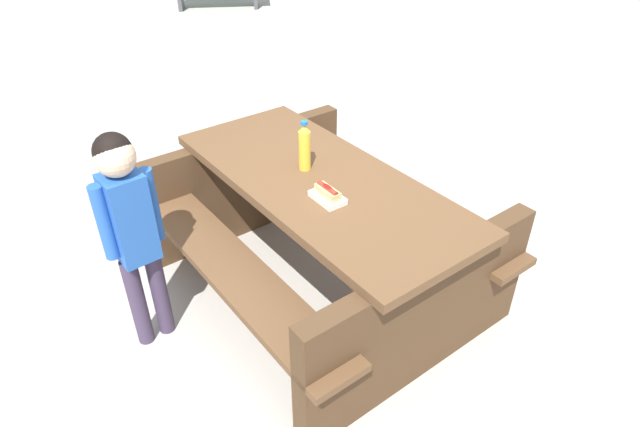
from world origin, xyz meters
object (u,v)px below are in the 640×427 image
object	(u,v)px
picnic_table	(320,226)
soda_bottle	(305,147)
hotdog_tray	(328,195)
child_in_coat	(130,218)

from	to	relation	value
picnic_table	soda_bottle	world-z (taller)	soda_bottle
hotdog_tray	soda_bottle	bearing A→B (deg)	144.77
picnic_table	soda_bottle	distance (m)	0.45
child_in_coat	hotdog_tray	bearing A→B (deg)	44.37
picnic_table	child_in_coat	distance (m)	1.01
picnic_table	child_in_coat	xyz separation A→B (m)	(-0.51, -0.81, 0.31)
picnic_table	hotdog_tray	xyz separation A→B (m)	(0.15, -0.16, 0.34)
soda_bottle	child_in_coat	size ratio (longest dim) A/B	0.23
soda_bottle	picnic_table	bearing A→B (deg)	-15.82
hotdog_tray	child_in_coat	world-z (taller)	child_in_coat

